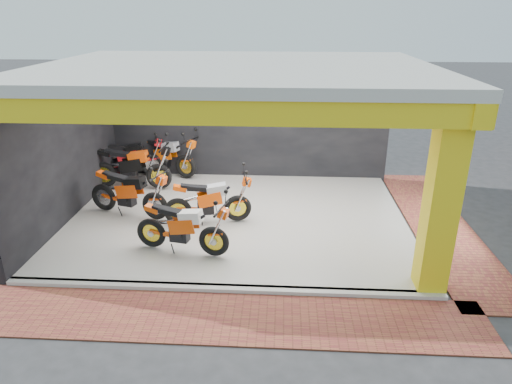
# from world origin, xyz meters

# --- Properties ---
(ground) EXTENTS (80.00, 80.00, 0.00)m
(ground) POSITION_xyz_m (0.00, 0.00, 0.00)
(ground) COLOR #2D2D30
(ground) RESTS_ON ground
(showroom_floor) EXTENTS (8.00, 6.00, 0.10)m
(showroom_floor) POSITION_xyz_m (0.00, 2.00, 0.05)
(showroom_floor) COLOR silver
(showroom_floor) RESTS_ON ground
(showroom_ceiling) EXTENTS (8.40, 6.40, 0.20)m
(showroom_ceiling) POSITION_xyz_m (0.00, 2.00, 3.60)
(showroom_ceiling) COLOR beige
(showroom_ceiling) RESTS_ON corner_column
(back_wall) EXTENTS (8.20, 0.20, 3.50)m
(back_wall) POSITION_xyz_m (0.00, 5.10, 1.75)
(back_wall) COLOR black
(back_wall) RESTS_ON ground
(left_wall) EXTENTS (0.20, 6.20, 3.50)m
(left_wall) POSITION_xyz_m (-4.10, 2.00, 1.75)
(left_wall) COLOR black
(left_wall) RESTS_ON ground
(corner_column) EXTENTS (0.50, 0.50, 3.50)m
(corner_column) POSITION_xyz_m (3.75, -0.75, 1.75)
(corner_column) COLOR yellow
(corner_column) RESTS_ON ground
(header_beam_front) EXTENTS (8.40, 0.30, 0.40)m
(header_beam_front) POSITION_xyz_m (0.00, -1.00, 3.30)
(header_beam_front) COLOR yellow
(header_beam_front) RESTS_ON corner_column
(header_beam_right) EXTENTS (0.30, 6.40, 0.40)m
(header_beam_right) POSITION_xyz_m (4.00, 2.00, 3.30)
(header_beam_right) COLOR yellow
(header_beam_right) RESTS_ON corner_column
(floor_kerb) EXTENTS (8.00, 0.20, 0.10)m
(floor_kerb) POSITION_xyz_m (0.00, -1.02, 0.05)
(floor_kerb) COLOR silver
(floor_kerb) RESTS_ON ground
(paver_front) EXTENTS (9.00, 1.40, 0.03)m
(paver_front) POSITION_xyz_m (0.00, -1.80, 0.01)
(paver_front) COLOR brown
(paver_front) RESTS_ON ground
(paver_right) EXTENTS (1.40, 7.00, 0.03)m
(paver_right) POSITION_xyz_m (4.80, 2.00, 0.01)
(paver_right) COLOR brown
(paver_right) RESTS_ON ground
(moto_hero) EXTENTS (2.26, 1.22, 1.31)m
(moto_hero) POSITION_xyz_m (-0.29, 0.06, 0.76)
(moto_hero) COLOR #DD4809
(moto_hero) RESTS_ON showroom_floor
(moto_row_a) EXTENTS (2.26, 1.18, 1.31)m
(moto_row_a) POSITION_xyz_m (0.02, 1.74, 0.76)
(moto_row_a) COLOR #F74F0A
(moto_row_a) RESTS_ON showroom_floor
(moto_row_b) EXTENTS (2.43, 1.49, 1.39)m
(moto_row_b) POSITION_xyz_m (-1.94, 1.70, 0.80)
(moto_row_b) COLOR #F4470A
(moto_row_b) RESTS_ON showroom_floor
(moto_row_c) EXTENTS (2.44, 0.96, 1.48)m
(moto_row_c) POSITION_xyz_m (-2.36, 3.69, 0.84)
(moto_row_c) COLOR black
(moto_row_c) RESTS_ON showroom_floor
(moto_row_d) EXTENTS (2.37, 1.28, 1.37)m
(moto_row_d) POSITION_xyz_m (-2.85, 4.77, 0.79)
(moto_row_d) COLOR red
(moto_row_d) RESTS_ON showroom_floor
(moto_row_e) EXTENTS (2.50, 1.67, 1.43)m
(moto_row_e) POSITION_xyz_m (-1.80, 4.62, 0.82)
(moto_row_e) COLOR #FF5E0A
(moto_row_e) RESTS_ON showroom_floor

